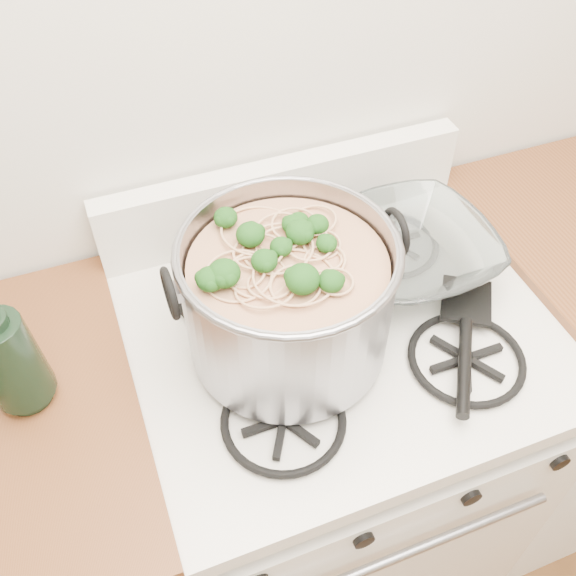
{
  "coord_description": "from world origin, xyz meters",
  "views": [
    {
      "loc": [
        -0.36,
        0.61,
        1.82
      ],
      "look_at": [
        -0.11,
        1.25,
        1.06
      ],
      "focal_mm": 40.0,
      "sensor_mm": 36.0,
      "label": 1
    }
  ],
  "objects_px": {
    "gas_range": "(330,452)",
    "stock_pot": "(288,298)",
    "bottle": "(5,349)",
    "spatula": "(467,298)",
    "glass_bowl": "(409,258)"
  },
  "relations": [
    {
      "from": "bottle",
      "to": "glass_bowl",
      "type": "bearing_deg",
      "value": 10.05
    },
    {
      "from": "gas_range",
      "to": "spatula",
      "type": "xyz_separation_m",
      "value": [
        0.23,
        -0.04,
        0.5
      ]
    },
    {
      "from": "stock_pot",
      "to": "glass_bowl",
      "type": "bearing_deg",
      "value": 17.9
    },
    {
      "from": "spatula",
      "to": "glass_bowl",
      "type": "bearing_deg",
      "value": 145.92
    },
    {
      "from": "spatula",
      "to": "bottle",
      "type": "bearing_deg",
      "value": -152.81
    },
    {
      "from": "stock_pot",
      "to": "spatula",
      "type": "height_order",
      "value": "stock_pot"
    },
    {
      "from": "stock_pot",
      "to": "spatula",
      "type": "distance_m",
      "value": 0.35
    },
    {
      "from": "gas_range",
      "to": "stock_pot",
      "type": "relative_size",
      "value": 2.43
    },
    {
      "from": "stock_pot",
      "to": "glass_bowl",
      "type": "relative_size",
      "value": 3.04
    },
    {
      "from": "gas_range",
      "to": "bottle",
      "type": "distance_m",
      "value": 0.82
    },
    {
      "from": "gas_range",
      "to": "spatula",
      "type": "height_order",
      "value": "spatula"
    },
    {
      "from": "spatula",
      "to": "bottle",
      "type": "distance_m",
      "value": 0.79
    },
    {
      "from": "gas_range",
      "to": "spatula",
      "type": "relative_size",
      "value": 2.98
    },
    {
      "from": "stock_pot",
      "to": "bottle",
      "type": "height_order",
      "value": "bottle"
    },
    {
      "from": "stock_pot",
      "to": "bottle",
      "type": "xyz_separation_m",
      "value": [
        -0.44,
        0.05,
        0.01
      ]
    }
  ]
}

